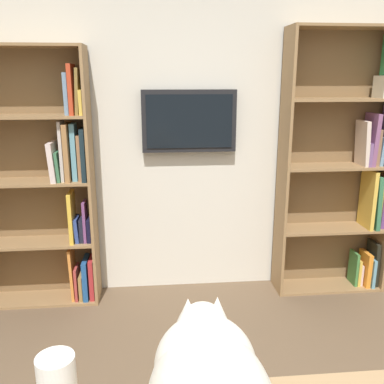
{
  "coord_description": "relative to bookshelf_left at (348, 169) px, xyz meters",
  "views": [
    {
      "loc": [
        0.28,
        1.16,
        1.74
      ],
      "look_at": [
        0.06,
        -1.14,
        1.11
      ],
      "focal_mm": 39.95,
      "sensor_mm": 36.0,
      "label": 1
    }
  ],
  "objects": [
    {
      "name": "bookshelf_left",
      "position": [
        0.0,
        0.0,
        0.0
      ],
      "size": [
        0.89,
        0.28,
        2.1
      ],
      "color": "#937047",
      "rests_on": "ground"
    },
    {
      "name": "wall_mounted_tv",
      "position": [
        1.27,
        -0.08,
        0.38
      ],
      "size": [
        0.73,
        0.07,
        0.48
      ],
      "color": "black"
    },
    {
      "name": "bookshelf_right",
      "position": [
        2.36,
        -0.0,
        -0.07
      ],
      "size": [
        0.91,
        0.28,
        1.96
      ],
      "color": "#937047",
      "rests_on": "ground"
    },
    {
      "name": "wall_back",
      "position": [
        1.29,
        -0.17,
        0.32
      ],
      "size": [
        4.52,
        0.06,
        2.7
      ],
      "primitive_type": "cube",
      "color": "silver",
      "rests_on": "ground"
    }
  ]
}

